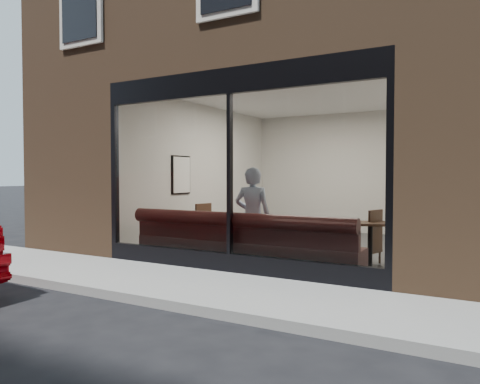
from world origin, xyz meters
The scene contains 21 objects.
ground centered at (0.00, 0.00, 0.00)m, with size 120.00×120.00×0.00m, color black.
sidewalk_near centered at (0.00, 1.00, 0.01)m, with size 40.00×2.00×0.01m, color gray.
kerb_near centered at (0.00, -0.05, 0.06)m, with size 40.00×0.10×0.12m, color gray.
host_building_pier_left centered at (-3.75, 8.00, 1.60)m, with size 2.50×12.00×3.20m, color brown.
host_building_backfill centered at (0.00, 11.00, 1.60)m, with size 5.00×6.00×3.20m, color brown.
cafe_floor centered at (0.00, 5.00, 0.02)m, with size 6.00×6.00×0.00m, color #2D2D30.
cafe_ceiling centered at (0.00, 5.00, 3.19)m, with size 6.00×6.00×0.00m, color white.
cafe_wall_back centered at (0.00, 7.99, 1.60)m, with size 5.00×5.00×0.00m, color silver.
cafe_wall_left centered at (-2.49, 5.00, 1.60)m, with size 6.00×6.00×0.00m, color silver.
cafe_wall_right centered at (2.49, 5.00, 1.60)m, with size 6.00×6.00×0.00m, color silver.
storefront_kick centered at (0.00, 2.05, 0.15)m, with size 5.00×0.10×0.30m, color black.
storefront_header centered at (0.00, 2.05, 3.00)m, with size 5.00×0.10×0.40m, color black.
storefront_mullion centered at (0.00, 2.05, 1.55)m, with size 0.06×0.10×2.50m, color black.
storefront_glass centered at (0.00, 2.02, 1.55)m, with size 4.80×4.80×0.00m, color white.
banquette centered at (0.00, 2.45, 0.23)m, with size 4.00×0.55×0.45m, color #381414.
person centered at (0.07, 2.67, 0.84)m, with size 0.61×0.40×1.67m, color #ADC1E0.
cafe_table_left centered at (-0.50, 3.31, 0.74)m, with size 0.63×0.63×0.04m, color #302012.
cafe_table_right centered at (1.83, 3.49, 0.74)m, with size 0.59×0.59×0.04m, color #302012.
cafe_chair_left centered at (-1.87, 3.81, 0.24)m, with size 0.46×0.46×0.04m, color #302012.
cafe_chair_right centered at (1.68, 3.77, 0.24)m, with size 0.43×0.43×0.04m, color #302012.
wall_poster centered at (-2.45, 4.06, 1.54)m, with size 0.02×0.59×0.78m, color white.
Camera 1 is at (3.79, -4.22, 1.53)m, focal length 35.00 mm.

